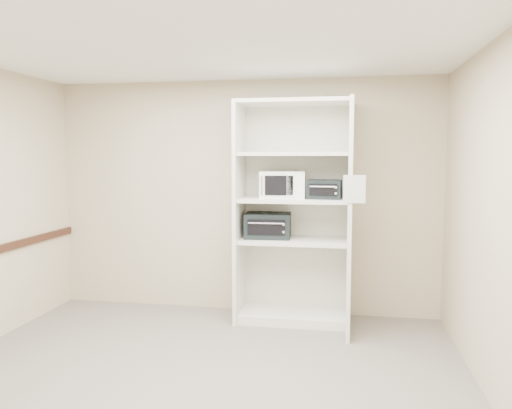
% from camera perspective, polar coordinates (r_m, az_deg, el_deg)
% --- Properties ---
extents(floor, '(4.50, 4.00, 0.01)m').
position_cam_1_polar(floor, '(4.30, -7.05, -19.65)').
color(floor, '#625D53').
rests_on(floor, ground).
extents(ceiling, '(4.50, 4.00, 0.01)m').
position_cam_1_polar(ceiling, '(3.98, -7.53, 18.16)').
color(ceiling, white).
extents(wall_back, '(4.50, 0.02, 2.70)m').
position_cam_1_polar(wall_back, '(5.85, -1.43, 0.88)').
color(wall_back, '#BEAA91').
rests_on(wall_back, ground).
extents(wall_front, '(4.50, 0.02, 2.70)m').
position_cam_1_polar(wall_front, '(2.12, -23.75, -7.94)').
color(wall_front, '#BEAA91').
rests_on(wall_front, ground).
extents(wall_right, '(0.02, 4.00, 2.70)m').
position_cam_1_polar(wall_right, '(3.89, 26.20, -2.06)').
color(wall_right, '#BEAA91').
rests_on(wall_right, ground).
extents(shelving_unit, '(1.24, 0.92, 2.42)m').
position_cam_1_polar(shelving_unit, '(5.48, 4.79, -1.76)').
color(shelving_unit, white).
rests_on(shelving_unit, floor).
extents(microwave, '(0.52, 0.42, 0.29)m').
position_cam_1_polar(microwave, '(5.49, 3.01, 2.30)').
color(microwave, white).
rests_on(microwave, shelving_unit).
extents(toaster_oven_upper, '(0.37, 0.29, 0.20)m').
position_cam_1_polar(toaster_oven_upper, '(5.40, 7.85, 1.73)').
color(toaster_oven_upper, black).
rests_on(toaster_oven_upper, shelving_unit).
extents(toaster_oven_lower, '(0.51, 0.40, 0.27)m').
position_cam_1_polar(toaster_oven_lower, '(5.56, 1.38, -2.40)').
color(toaster_oven_lower, black).
rests_on(toaster_oven_lower, shelving_unit).
extents(paper_sign, '(0.20, 0.02, 0.26)m').
position_cam_1_polar(paper_sign, '(4.79, 11.18, 1.73)').
color(paper_sign, white).
rests_on(paper_sign, shelving_unit).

